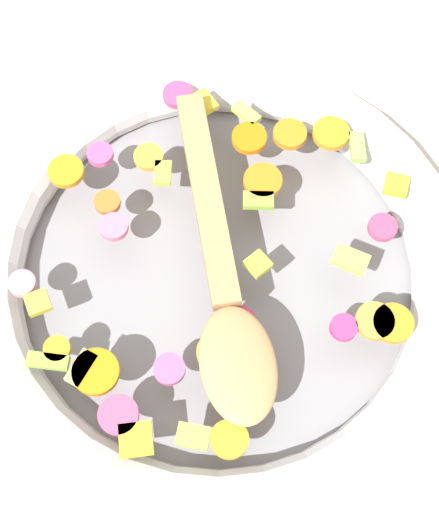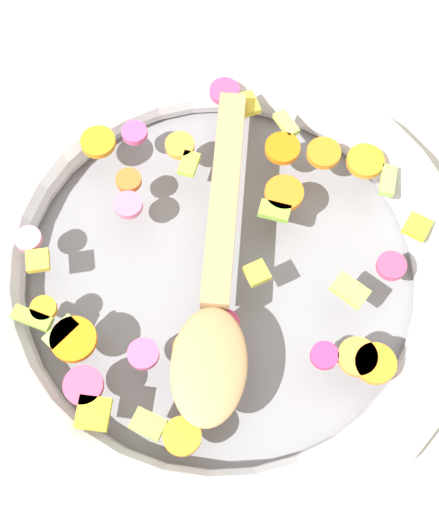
% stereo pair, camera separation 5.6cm
% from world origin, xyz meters
% --- Properties ---
extents(ground_plane, '(4.00, 4.00, 0.00)m').
position_xyz_m(ground_plane, '(0.00, 0.00, 0.00)').
color(ground_plane, beige).
extents(skillet, '(0.42, 0.42, 0.05)m').
position_xyz_m(skillet, '(0.00, 0.00, 0.02)').
color(skillet, slate).
rests_on(skillet, ground_plane).
extents(chopped_vegetables, '(0.33, 0.32, 0.01)m').
position_xyz_m(chopped_vegetables, '(0.00, 0.00, 0.05)').
color(chopped_vegetables, orange).
rests_on(chopped_vegetables, skillet).
extents(wooden_spoon, '(0.28, 0.08, 0.01)m').
position_xyz_m(wooden_spoon, '(-0.03, -0.00, 0.06)').
color(wooden_spoon, '#A87F51').
rests_on(wooden_spoon, chopped_vegetables).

